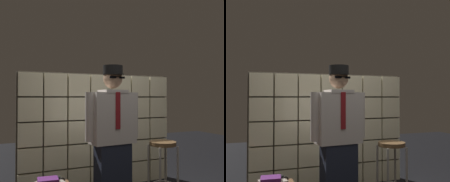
{
  "view_description": "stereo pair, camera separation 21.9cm",
  "coord_description": "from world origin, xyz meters",
  "views": [
    {
      "loc": [
        -1.48,
        -2.34,
        1.34
      ],
      "look_at": [
        -0.24,
        0.43,
        1.41
      ],
      "focal_mm": 42.69,
      "sensor_mm": 36.0,
      "label": 1
    },
    {
      "loc": [
        -1.27,
        -2.42,
        1.34
      ],
      "look_at": [
        -0.24,
        0.43,
        1.41
      ],
      "focal_mm": 42.69,
      "sensor_mm": 36.0,
      "label": 2
    }
  ],
  "objects": [
    {
      "name": "glass_block_wall",
      "position": [
        -0.0,
        1.4,
        0.84
      ],
      "size": [
        2.39,
        0.1,
        1.72
      ],
      "color": "beige",
      "rests_on": "ground"
    },
    {
      "name": "standing_person",
      "position": [
        -0.23,
        0.42,
        0.89
      ],
      "size": [
        0.68,
        0.31,
        1.7
      ],
      "rotation": [
        0.0,
        0.0,
        0.09
      ],
      "color": "#1E2333",
      "rests_on": "ground"
    },
    {
      "name": "bar_stool",
      "position": [
        0.52,
        0.52,
        0.58
      ],
      "size": [
        0.34,
        0.34,
        0.77
      ],
      "color": "brown",
      "rests_on": "ground"
    },
    {
      "name": "coffee_mug",
      "position": [
        -0.92,
        0.2,
        0.54
      ],
      "size": [
        0.13,
        0.08,
        0.09
      ],
      "color": "black",
      "rests_on": "side_table"
    }
  ]
}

